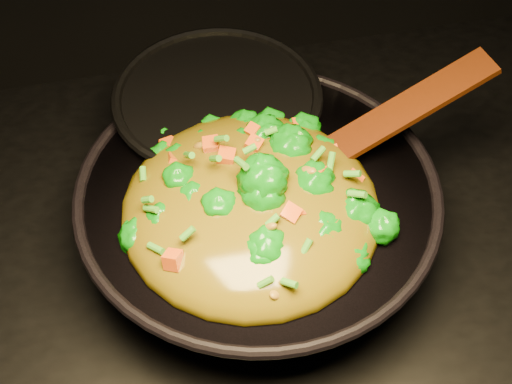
{
  "coord_description": "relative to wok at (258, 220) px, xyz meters",
  "views": [
    {
      "loc": [
        -0.05,
        -0.39,
        1.61
      ],
      "look_at": [
        0.06,
        0.1,
        0.99
      ],
      "focal_mm": 50.0,
      "sensor_mm": 36.0,
      "label": 1
    }
  ],
  "objects": [
    {
      "name": "spatula",
      "position": [
        0.15,
        0.03,
        0.1
      ],
      "size": [
        0.25,
        0.08,
        0.11
      ],
      "primitive_type": "cube",
      "rotation": [
        0.0,
        -0.38,
        0.16
      ],
      "color": "#3B1204",
      "rests_on": "wok"
    },
    {
      "name": "back_pot",
      "position": [
        -0.02,
        0.14,
        0.01
      ],
      "size": [
        0.32,
        0.32,
        0.14
      ],
      "primitive_type": "cylinder",
      "rotation": [
        0.0,
        0.0,
        0.43
      ],
      "color": "black",
      "rests_on": "stovetop"
    },
    {
      "name": "stir_fry",
      "position": [
        -0.01,
        -0.03,
        0.1
      ],
      "size": [
        0.35,
        0.35,
        0.1
      ],
      "primitive_type": null,
      "rotation": [
        0.0,
        0.0,
        0.3
      ],
      "color": "#0D7E09",
      "rests_on": "wok"
    },
    {
      "name": "wok",
      "position": [
        0.0,
        0.0,
        0.0
      ],
      "size": [
        0.41,
        0.41,
        0.11
      ],
      "primitive_type": null,
      "rotation": [
        0.0,
        0.0,
        0.04
      ],
      "color": "black",
      "rests_on": "stovetop"
    }
  ]
}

